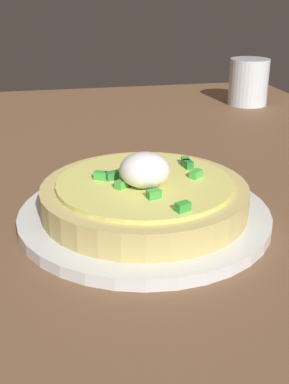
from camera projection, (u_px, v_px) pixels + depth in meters
The scene contains 4 objects.
dining_table at pixel (177, 201), 58.08cm from camera, with size 126.64×78.22×2.40cm, color brown.
plate at pixel (144, 215), 50.37cm from camera, with size 25.79×25.79×1.19cm, color silver.
pizza at pixel (145, 195), 49.38cm from camera, with size 20.99×20.99×6.57cm.
cup_near at pixel (248, 83), 97.14cm from camera, with size 7.79×7.79×9.01cm.
Camera 1 is at (51.01, -14.65, 25.12)cm, focal length 45.58 mm.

